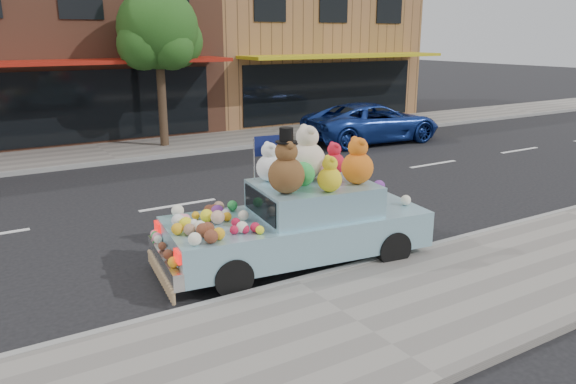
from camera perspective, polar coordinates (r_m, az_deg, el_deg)
ground at (r=12.93m, az=-11.10°, el=-1.34°), size 120.00×120.00×0.00m
near_sidewalk at (r=7.59m, az=7.05°, el=-13.26°), size 60.00×3.00×0.12m
far_sidewalk at (r=18.99m, az=-18.09°, el=3.79°), size 60.00×3.00×0.12m
near_kerb at (r=8.68m, az=0.83°, el=-9.22°), size 60.00×0.12×0.13m
far_kerb at (r=17.56m, az=-16.91°, el=2.98°), size 60.00×0.12×0.13m
storefront_mid at (r=23.99m, az=-22.10°, el=14.40°), size 10.00×9.80×7.30m
storefront_right at (r=27.57m, az=-0.47°, el=15.52°), size 10.00×9.80×7.30m
street_tree at (r=19.24m, az=-13.02°, el=15.22°), size 3.00×2.70×5.22m
car_blue at (r=20.44m, az=8.56°, el=7.00°), size 5.17×2.66×1.40m
art_car at (r=9.32m, az=1.06°, el=-2.42°), size 4.66×2.28×2.38m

